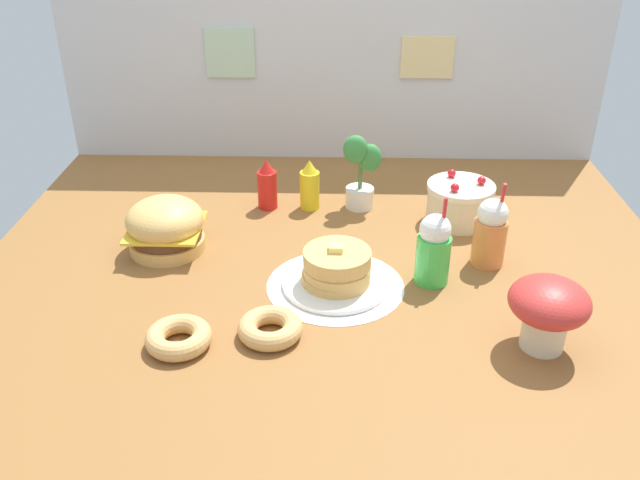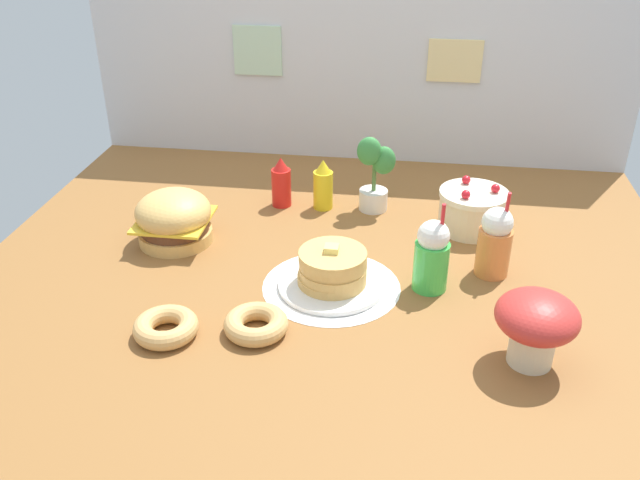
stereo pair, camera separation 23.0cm
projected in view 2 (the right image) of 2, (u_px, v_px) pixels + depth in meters
name	position (u px, v px, depth m)	size (l,w,h in m)	color
ground_plane	(326.00, 279.00, 2.31)	(2.47, 2.19, 0.02)	brown
back_wall	(359.00, 67.00, 3.04)	(2.47, 0.04, 0.87)	silver
doily_mat	(331.00, 286.00, 2.25)	(0.46, 0.46, 0.00)	white
burger	(174.00, 218.00, 2.48)	(0.28, 0.28, 0.20)	#DBA859
pancake_stack	(332.00, 271.00, 2.22)	(0.36, 0.36, 0.15)	white
layer_cake	(472.00, 210.00, 2.57)	(0.26, 0.26, 0.19)	beige
ketchup_bottle	(281.00, 183.00, 2.75)	(0.08, 0.08, 0.21)	red
mustard_bottle	(323.00, 186.00, 2.73)	(0.08, 0.08, 0.21)	yellow
cream_soda_cup	(432.00, 256.00, 2.19)	(0.12, 0.12, 0.31)	green
orange_float_cup	(495.00, 242.00, 2.27)	(0.12, 0.12, 0.31)	orange
donut_pink_glaze	(166.00, 327.00, 2.00)	(0.20, 0.20, 0.06)	tan
donut_chocolate	(256.00, 324.00, 2.02)	(0.20, 0.20, 0.06)	tan
potted_plant	(374.00, 171.00, 2.68)	(0.15, 0.12, 0.32)	white
mushroom_stool	(536.00, 322.00, 1.85)	(0.23, 0.23, 0.22)	beige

